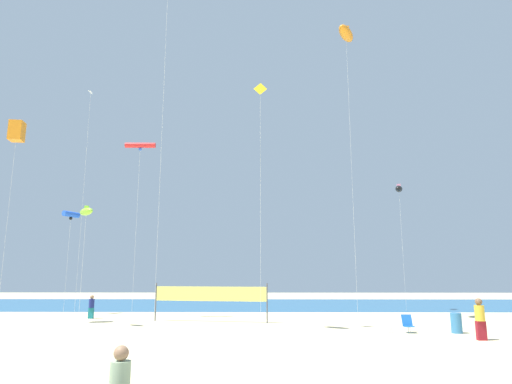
# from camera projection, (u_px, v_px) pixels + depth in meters

# --- Properties ---
(ground_plane) EXTENTS (120.00, 120.00, 0.00)m
(ground_plane) POSITION_uv_depth(u_px,v_px,m) (217.00, 352.00, 16.73)
(ground_plane) COLOR beige
(ocean_band) EXTENTS (120.00, 20.00, 0.01)m
(ocean_band) POSITION_uv_depth(u_px,v_px,m) (246.00, 304.00, 44.93)
(ocean_band) COLOR #28608C
(ocean_band) RESTS_ON ground
(beachgoer_mustard_shirt) EXTENTS (0.42, 0.42, 1.85)m
(beachgoer_mustard_shirt) POSITION_uv_depth(u_px,v_px,m) (480.00, 318.00, 19.99)
(beachgoer_mustard_shirt) COLOR maroon
(beachgoer_mustard_shirt) RESTS_ON ground
(beachgoer_navy_shirt) EXTENTS (0.36, 0.36, 1.57)m
(beachgoer_navy_shirt) POSITION_uv_depth(u_px,v_px,m) (91.00, 306.00, 30.00)
(beachgoer_navy_shirt) COLOR #19727A
(beachgoer_navy_shirt) RESTS_ON ground
(folding_beach_chair) EXTENTS (0.52, 0.65, 0.89)m
(folding_beach_chair) POSITION_uv_depth(u_px,v_px,m) (408.00, 323.00, 22.57)
(folding_beach_chair) COLOR #1959B2
(folding_beach_chair) RESTS_ON ground
(trash_barrel) EXTENTS (0.54, 0.54, 1.00)m
(trash_barrel) POSITION_uv_depth(u_px,v_px,m) (456.00, 323.00, 22.32)
(trash_barrel) COLOR teal
(trash_barrel) RESTS_ON ground
(volleyball_net) EXTENTS (7.32, 1.43, 2.40)m
(volleyball_net) POSITION_uv_depth(u_px,v_px,m) (210.00, 295.00, 28.03)
(volleyball_net) COLOR #4C4C51
(volleyball_net) RESTS_ON ground
(beach_handbag) EXTENTS (0.36, 0.18, 0.29)m
(beach_handbag) POSITION_uv_depth(u_px,v_px,m) (388.00, 330.00, 22.40)
(beach_handbag) COLOR white
(beach_handbag) RESTS_ON ground
(kite_black_inflatable) EXTENTS (1.16, 1.73, 10.69)m
(kite_black_inflatable) POSITION_uv_depth(u_px,v_px,m) (399.00, 189.00, 38.07)
(kite_black_inflatable) COLOR silver
(kite_black_inflatable) RESTS_ON ground
(kite_orange_inflatable) EXTENTS (1.74, 2.34, 20.51)m
(kite_orange_inflatable) POSITION_uv_depth(u_px,v_px,m) (346.00, 34.00, 31.49)
(kite_orange_inflatable) COLOR silver
(kite_orange_inflatable) RESTS_ON ground
(kite_red_tube) EXTENTS (2.18, 0.43, 12.28)m
(kite_red_tube) POSITION_uv_depth(u_px,v_px,m) (140.00, 146.00, 31.66)
(kite_red_tube) COLOR silver
(kite_red_tube) RESTS_ON ground
(kite_white_diamond) EXTENTS (0.44, 0.45, 16.69)m
(kite_white_diamond) POSITION_uv_depth(u_px,v_px,m) (90.00, 110.00, 33.07)
(kite_white_diamond) COLOR silver
(kite_white_diamond) RESTS_ON ground
(kite_orange_box) EXTENTS (0.90, 0.90, 12.50)m
(kite_orange_box) POSITION_uv_depth(u_px,v_px,m) (17.00, 131.00, 27.88)
(kite_orange_box) COLOR silver
(kite_orange_box) RESTS_ON ground
(kite_yellow_diamond) EXTENTS (0.59, 0.57, 13.71)m
(kite_yellow_diamond) POSITION_uv_depth(u_px,v_px,m) (260.00, 93.00, 25.41)
(kite_yellow_diamond) COLOR silver
(kite_yellow_diamond) RESTS_ON ground
(kite_lime_inflatable) EXTENTS (1.27, 1.19, 6.92)m
(kite_lime_inflatable) POSITION_uv_depth(u_px,v_px,m) (86.00, 212.00, 25.86)
(kite_lime_inflatable) COLOR silver
(kite_lime_inflatable) RESTS_ON ground
(kite_blue_tube) EXTENTS (0.97, 1.45, 7.76)m
(kite_blue_tube) POSITION_uv_depth(u_px,v_px,m) (71.00, 215.00, 34.08)
(kite_blue_tube) COLOR silver
(kite_blue_tube) RESTS_ON ground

